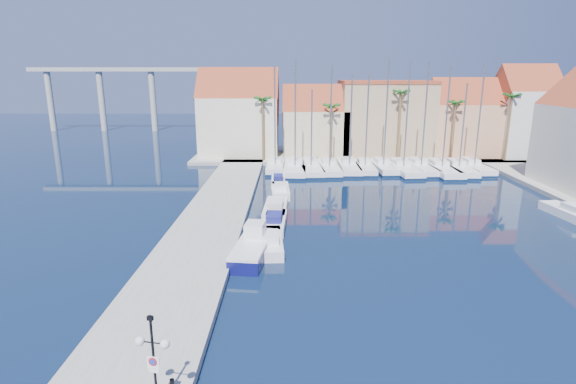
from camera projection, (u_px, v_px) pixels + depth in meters
ground at (323, 298)px, 26.67m from camera, size 260.00×260.00×0.00m
quay_west at (211, 222)px, 39.71m from camera, size 6.00×77.00×0.50m
shore_north at (364, 155)px, 72.98m from camera, size 54.00×16.00×0.50m
lamp_post at (153, 349)px, 16.46m from camera, size 1.34×0.55×4.01m
bollard at (172, 384)px, 18.18m from camera, size 0.19×0.19×0.47m
fishing_boat at (252, 247)px, 32.64m from camera, size 2.88×6.60×2.24m
motorboat_west_0 at (270, 242)px, 34.24m from camera, size 2.32×6.01×1.40m
motorboat_west_1 at (275, 222)px, 38.95m from camera, size 2.11×5.86×1.40m
motorboat_west_2 at (276, 208)px, 42.93m from camera, size 2.34×6.59×1.40m
motorboat_west_3 at (281, 190)px, 49.59m from camera, size 2.15×5.92×1.40m
motorboat_west_4 at (278, 181)px, 53.71m from camera, size 1.73×5.06×1.40m
motorboat_east_1 at (570, 212)px, 41.63m from camera, size 2.67×6.23×1.40m
sailboat_0 at (275, 166)px, 62.22m from camera, size 2.38×8.83×13.96m
sailboat_1 at (295, 167)px, 61.45m from camera, size 3.40×11.39×14.79m
sailboat_2 at (311, 167)px, 61.42m from camera, size 3.54×10.68×11.01m
sailboat_3 at (329, 167)px, 61.13m from camera, size 2.88×9.54×14.19m
sailboat_4 at (349, 166)px, 61.92m from camera, size 2.64×9.77×12.80m
sailboat_5 at (364, 167)px, 61.57m from camera, size 2.41×8.70×13.01m
sailboat_6 at (382, 166)px, 61.80m from camera, size 2.87×8.93×14.88m
sailboat_7 at (402, 168)px, 61.04m from camera, size 3.66×10.82×14.68m
sailboat_8 at (420, 167)px, 61.63m from camera, size 3.26×10.06×14.58m
sailboat_9 at (440, 168)px, 60.68m from camera, size 3.11×11.11×13.95m
sailboat_10 at (458, 168)px, 60.86m from camera, size 3.01×10.19×11.82m
sailboat_11 at (472, 166)px, 61.86m from camera, size 3.02×9.65×14.50m
building_0 at (239, 116)px, 70.53m from camera, size 12.30×9.00×13.50m
building_1 at (316, 124)px, 70.78m from camera, size 10.30×8.00×11.00m
building_2 at (384, 117)px, 71.44m from camera, size 14.20×10.20×11.50m
building_3 at (462, 121)px, 70.51m from camera, size 10.30×8.00×12.00m
building_4 at (523, 114)px, 69.21m from camera, size 8.30×8.00×14.00m
palm_0 at (263, 102)px, 65.02m from camera, size 2.60×2.60×10.15m
palm_1 at (331, 108)px, 65.21m from camera, size 2.60×2.60×9.15m
palm_2 at (401, 95)px, 64.68m from camera, size 2.60×2.60×11.15m
palm_3 at (456, 105)px, 64.99m from camera, size 2.60×2.60×9.65m
palm_4 at (512, 98)px, 64.71m from camera, size 2.60×2.60×10.65m
viaduct at (130, 86)px, 103.60m from camera, size 48.00×2.20×14.45m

